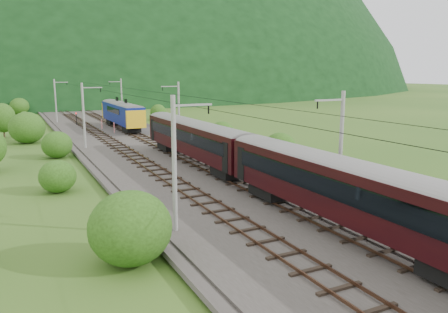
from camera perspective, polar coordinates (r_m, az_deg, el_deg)
name	(u,v)px	position (r m, az deg, el deg)	size (l,w,h in m)	color
ground	(264,220)	(29.18, 5.30, -8.20)	(600.00, 600.00, 0.00)	#2D5219
railbed	(203,183)	(37.63, -2.75, -3.53)	(14.00, 220.00, 0.30)	#38332D
track_left	(177,184)	(36.70, -6.19, -3.60)	(2.40, 220.00, 0.27)	brown
track_right	(228,178)	(38.57, 0.51, -2.81)	(2.40, 220.00, 0.27)	brown
catenary_left	(84,114)	(56.24, -17.79, 5.29)	(2.54, 192.28, 8.00)	gray
catenary_right	(178,110)	(59.34, -5.99, 6.02)	(2.54, 192.28, 8.00)	gray
overhead_wires	(202,102)	(36.51, -2.85, 7.09)	(4.83, 198.00, 0.03)	black
mountain_main	(32,89)	(283.89, -23.83, 8.12)	(504.00, 360.00, 244.00)	black
train	(343,179)	(26.10, 15.24, -2.88)	(2.94, 117.12, 5.11)	black
hazard_post_near	(102,124)	(74.95, -15.67, 4.10)	(0.18, 0.18, 1.66)	red
hazard_post_far	(114,128)	(69.73, -14.15, 3.69)	(0.17, 0.17, 1.64)	red
signal	(76,118)	(82.04, -18.72, 4.81)	(0.24, 0.24, 2.19)	black
vegetation_left	(42,164)	(39.11, -22.65, -0.88)	(12.43, 141.79, 5.24)	#244512
vegetation_right	(284,150)	(47.12, 7.80, 0.90)	(7.44, 101.88, 3.17)	#244512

